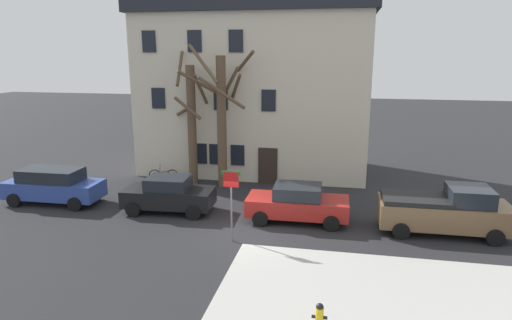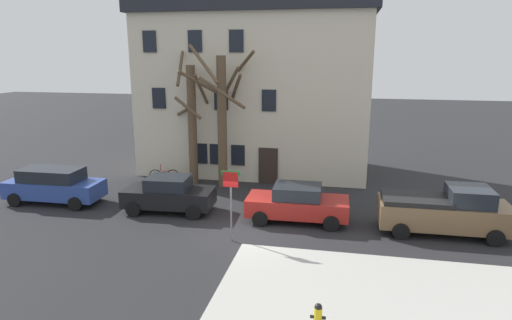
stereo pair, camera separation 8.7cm
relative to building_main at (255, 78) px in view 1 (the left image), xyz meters
The scene contains 12 objects.
ground_plane 12.28m from the building_main, 81.52° to the right, with size 120.00×120.00×0.00m, color #262628.
sidewalk_slab 18.24m from the building_main, 66.56° to the right, with size 10.06×8.14×0.12m, color #B7B5AD.
building_main is the anchor object (origin of this frame).
tree_bare_near 5.25m from the building_main, 126.48° to the right, with size 3.07×3.09×7.48m.
tree_bare_mid 4.61m from the building_main, 103.55° to the right, with size 3.59×3.60×7.84m.
car_blue_wagon 13.08m from the building_main, 135.05° to the right, with size 4.83×2.08×1.78m.
car_black_sedan 10.24m from the building_main, 105.90° to the right, with size 4.31×2.21×1.70m.
car_red_sedan 10.63m from the building_main, 67.08° to the right, with size 4.53×2.13×1.67m.
pickup_truck_brown 14.05m from the building_main, 41.92° to the right, with size 5.22×2.25×2.04m.
fire_hydrant 18.29m from the building_main, 73.04° to the right, with size 0.42×0.22×0.75m.
street_sign_pole 12.05m from the building_main, 83.41° to the right, with size 0.76×0.07×2.91m.
bicycle_leaning 8.19m from the building_main, 140.97° to the right, with size 1.73×0.38×1.03m.
Camera 1 is at (3.89, -16.71, 7.34)m, focal length 31.09 mm.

